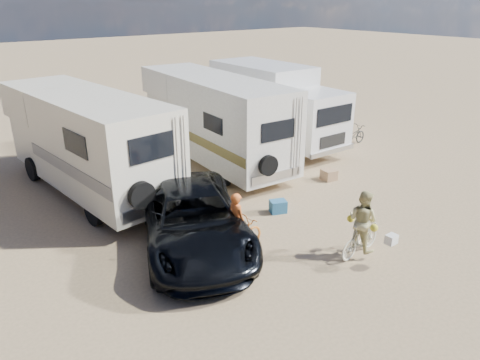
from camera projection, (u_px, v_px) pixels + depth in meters
ground at (331, 222)px, 13.62m from camera, size 140.00×140.00×0.00m
rv_main at (214, 120)px, 18.09m from camera, size 3.08×8.45×3.46m
rv_left at (87, 144)px, 15.21m from camera, size 3.28×8.32×3.43m
box_truck at (276, 106)px, 20.25m from camera, size 2.78×7.08×3.55m
dark_suv at (193, 219)px, 12.08m from camera, size 4.71×6.32×1.60m
bike_man at (237, 237)px, 11.87m from camera, size 1.72×0.67×0.89m
bike_woman at (360, 238)px, 11.76m from camera, size 1.60×0.57×0.95m
rider_man at (237, 226)px, 11.75m from camera, size 0.39×0.58×1.54m
rider_woman at (362, 226)px, 11.63m from camera, size 0.69×0.85×1.65m
bike_parked at (353, 136)px, 20.59m from camera, size 1.74×0.69×0.90m
cooler at (278, 206)px, 14.18m from camera, size 0.60×0.53×0.40m
crate at (329, 175)px, 16.75m from camera, size 0.56×0.56×0.39m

